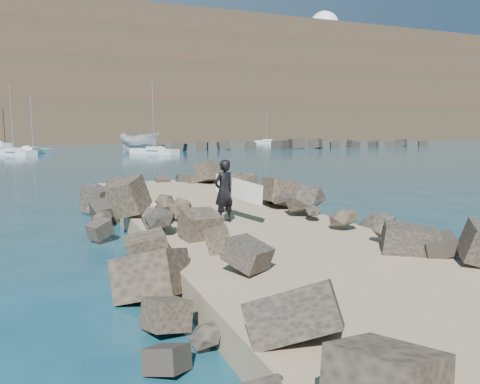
{
  "coord_description": "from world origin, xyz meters",
  "views": [
    {
      "loc": [
        -5.27,
        -13.86,
        3.4
      ],
      "look_at": [
        0.0,
        -1.0,
        1.5
      ],
      "focal_mm": 35.0,
      "sensor_mm": 36.0,
      "label": 1
    }
  ],
  "objects_px": {
    "surfboard_resting": "(134,198)",
    "surfer_with_board": "(226,191)",
    "radome": "(324,32)",
    "sailboat_c": "(154,151)",
    "boat_imported": "(140,141)"
  },
  "relations": [
    {
      "from": "radome",
      "to": "sailboat_c",
      "type": "height_order",
      "value": "radome"
    },
    {
      "from": "surfboard_resting",
      "to": "radome",
      "type": "height_order",
      "value": "radome"
    },
    {
      "from": "surfer_with_board",
      "to": "sailboat_c",
      "type": "height_order",
      "value": "sailboat_c"
    },
    {
      "from": "surfboard_resting",
      "to": "surfer_with_board",
      "type": "height_order",
      "value": "surfer_with_board"
    },
    {
      "from": "surfer_with_board",
      "to": "radome",
      "type": "relative_size",
      "value": 0.12
    },
    {
      "from": "boat_imported",
      "to": "radome",
      "type": "bearing_deg",
      "value": -4.11
    },
    {
      "from": "radome",
      "to": "sailboat_c",
      "type": "relative_size",
      "value": 2.05
    },
    {
      "from": "surfboard_resting",
      "to": "boat_imported",
      "type": "bearing_deg",
      "value": 62.87
    },
    {
      "from": "surfer_with_board",
      "to": "boat_imported",
      "type": "bearing_deg",
      "value": 81.97
    },
    {
      "from": "surfboard_resting",
      "to": "surfer_with_board",
      "type": "bearing_deg",
      "value": -69.76
    },
    {
      "from": "radome",
      "to": "boat_imported",
      "type": "bearing_deg",
      "value": -134.52
    },
    {
      "from": "surfer_with_board",
      "to": "radome",
      "type": "height_order",
      "value": "radome"
    },
    {
      "from": "boat_imported",
      "to": "surfer_with_board",
      "type": "relative_size",
      "value": 3.15
    },
    {
      "from": "radome",
      "to": "sailboat_c",
      "type": "xyz_separation_m",
      "value": [
        -95.68,
        -110.65,
        -43.01
      ]
    },
    {
      "from": "boat_imported",
      "to": "surfer_with_board",
      "type": "height_order",
      "value": "boat_imported"
    }
  ]
}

